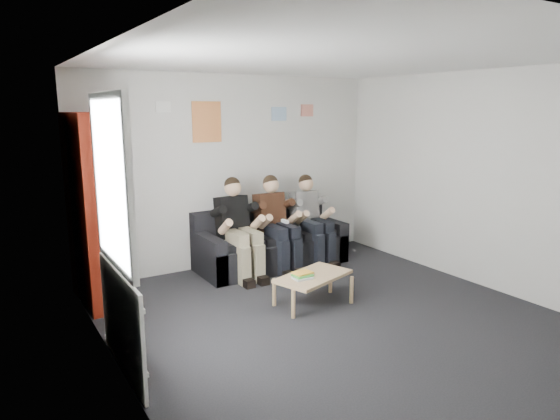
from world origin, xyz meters
name	(u,v)px	position (x,y,z in m)	size (l,w,h in m)	color
room_shell	(344,197)	(0.00, 0.00, 1.35)	(5.00, 5.00, 5.00)	black
sofa	(270,245)	(0.36, 2.10, 0.30)	(2.13, 0.87, 0.82)	black
bookshelf	(93,210)	(-2.06, 1.95, 1.09)	(0.33, 0.99, 2.19)	maroon
coffee_table	(313,278)	(0.03, 0.56, 0.32)	(0.90, 0.49, 0.36)	tan
game_cases	(303,275)	(-0.12, 0.55, 0.38)	(0.26, 0.22, 0.05)	silver
person_left	(239,229)	(-0.23, 1.90, 0.66)	(0.41, 0.89, 1.33)	black
person_middle	(277,224)	(0.36, 1.90, 0.65)	(0.41, 0.87, 1.32)	#4C2A19
person_right	(312,220)	(0.95, 1.90, 0.64)	(0.39, 0.84, 1.28)	silver
radiator	(131,331)	(-2.15, 0.20, 0.35)	(0.10, 0.64, 0.60)	silver
window	(117,256)	(-2.22, 0.20, 1.03)	(0.05, 1.30, 2.36)	white
poster_large	(207,122)	(-0.40, 2.49, 2.05)	(0.42, 0.01, 0.55)	gold
poster_blue	(279,114)	(0.75, 2.49, 2.15)	(0.25, 0.01, 0.20)	#3881C0
poster_pink	(307,110)	(1.25, 2.49, 2.20)	(0.22, 0.01, 0.18)	#B5388E
poster_sign	(163,107)	(-1.00, 2.49, 2.25)	(0.20, 0.01, 0.14)	white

